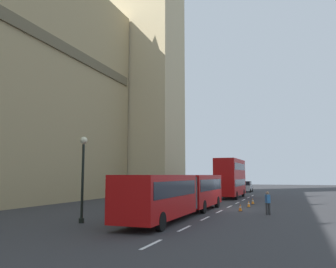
{
  "coord_description": "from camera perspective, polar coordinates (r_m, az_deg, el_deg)",
  "views": [
    {
      "loc": [
        -29.9,
        -5.77,
        2.89
      ],
      "look_at": [
        -1.71,
        4.64,
        6.51
      ],
      "focal_mm": 36.52,
      "sensor_mm": 36.0,
      "label": 1
    }
  ],
  "objects": [
    {
      "name": "ground_plane",
      "position": [
        30.59,
        9.53,
        -12.21
      ],
      "size": [
        160.0,
        160.0,
        0.0
      ],
      "primitive_type": "plane",
      "color": "#333335"
    },
    {
      "name": "pedestrian_near_cones",
      "position": [
        26.59,
        16.32,
        -10.87
      ],
      "size": [
        0.47,
        0.4,
        1.69
      ],
      "color": "#333333",
      "rests_on": "ground_plane"
    },
    {
      "name": "sedan_lead",
      "position": [
        61.16,
        12.9,
        -8.56
      ],
      "size": [
        4.4,
        1.86,
        1.85
      ],
      "color": "#B7B7BC",
      "rests_on": "ground_plane"
    },
    {
      "name": "articulated_bus",
      "position": [
        24.95,
        2.16,
        -9.5
      ],
      "size": [
        16.84,
        2.54,
        2.9
      ],
      "color": "#B20F0F",
      "rests_on": "ground_plane"
    },
    {
      "name": "double_decker_bus",
      "position": [
        44.91,
        10.4,
        -6.99
      ],
      "size": [
        9.41,
        2.54,
        4.9
      ],
      "color": "#B20F0F",
      "rests_on": "ground_plane"
    },
    {
      "name": "traffic_cone_west",
      "position": [
        28.72,
        11.97,
        -11.94
      ],
      "size": [
        0.36,
        0.36,
        0.58
      ],
      "color": "black",
      "rests_on": "ground_plane"
    },
    {
      "name": "street_lamp",
      "position": [
        21.81,
        -14.03,
        -6.24
      ],
      "size": [
        0.44,
        0.44,
        5.27
      ],
      "color": "black",
      "rests_on": "ground_plane"
    },
    {
      "name": "traffic_cone_middle",
      "position": [
        32.44,
        13.32,
        -11.3
      ],
      "size": [
        0.36,
        0.36,
        0.58
      ],
      "color": "black",
      "rests_on": "ground_plane"
    },
    {
      "name": "traffic_cone_east",
      "position": [
        35.88,
        13.96,
        -10.84
      ],
      "size": [
        0.36,
        0.36,
        0.58
      ],
      "color": "black",
      "rests_on": "ground_plane"
    },
    {
      "name": "lane_centre_marking",
      "position": [
        32.64,
        10.23,
        -11.84
      ],
      "size": [
        39.0,
        0.16,
        0.01
      ],
      "color": "silver",
      "rests_on": "ground_plane"
    }
  ]
}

